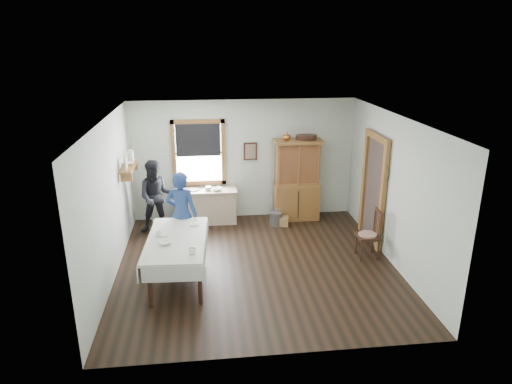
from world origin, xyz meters
The scene contains 20 objects.
room centered at (0.00, 0.00, 1.35)m, with size 5.01×5.01×2.70m.
window centered at (-1.00, 2.46, 1.63)m, with size 1.18×0.07×1.48m.
doorway centered at (2.46, 0.85, 1.16)m, with size 0.09×1.14×2.22m.
wall_shelf centered at (-2.37, 1.54, 1.57)m, with size 0.24×1.00×0.44m.
framed_picture centered at (0.15, 2.46, 1.55)m, with size 0.30×0.04×0.40m, color #361C13.
rug_beater centered at (2.45, 0.30, 1.72)m, with size 0.27×0.27×0.01m, color black.
work_counter centered at (-0.86, 2.20, 0.39)m, with size 1.35×0.51×0.77m, color #CAB38C.
china_hutch centered at (1.18, 2.20, 0.92)m, with size 1.08×0.51×1.84m, color olive.
dining_table centered at (-1.40, -0.32, 0.38)m, with size 1.01×1.91×0.76m, color silver.
spindle_chair centered at (2.12, 0.11, 0.47)m, with size 0.44×0.44×0.95m, color #361C13.
pail centered at (0.66, 1.84, 0.15)m, with size 0.28×0.28×0.30m, color gray.
wicker_basket centered at (0.76, 1.82, 0.10)m, with size 0.33×0.23×0.19m, color tan.
woman_blue centered at (-1.34, 0.64, 0.76)m, with size 0.56×0.37×1.53m, color navy.
figure_dark centered at (-1.91, 1.81, 0.73)m, with size 0.71×0.55×1.46m, color black.
table_cup_a centered at (-1.12, -0.92, 0.81)m, with size 0.12×0.12×0.09m, color white.
table_cup_b centered at (-1.70, -0.21, 0.81)m, with size 0.10×0.10×0.09m, color white.
table_bowl centered at (-1.56, -0.53, 0.79)m, with size 0.24×0.24×0.06m, color white.
counter_book centered at (-1.24, 2.15, 0.78)m, with size 0.16×0.22×0.02m, color #7D6753.
counter_bowl centered at (-0.63, 2.11, 0.80)m, with size 0.22×0.22×0.07m, color white.
shelf_bowl centered at (-2.37, 1.55, 1.60)m, with size 0.22×0.22×0.05m, color white.
Camera 1 is at (-0.87, -7.44, 3.97)m, focal length 32.00 mm.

